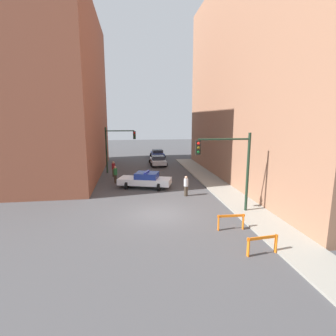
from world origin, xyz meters
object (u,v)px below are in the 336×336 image
barrier_mid (231,219)px  pedestrian_sidewalk (186,186)px  parked_car_mid (157,153)px  barrier_front (262,242)px  pedestrian_crossing (115,174)px  pedestrian_corner (114,169)px  traffic_light_far (116,143)px  police_car (145,180)px  parked_car_near (158,160)px  traffic_light_near (231,161)px

barrier_mid → pedestrian_sidewalk: bearing=99.5°
parked_car_mid → pedestrian_sidewalk: 21.03m
pedestrian_sidewalk → barrier_front: pedestrian_sidewalk is taller
pedestrian_crossing → pedestrian_corner: 2.91m
barrier_mid → pedestrian_crossing: bearing=120.3°
traffic_light_far → barrier_mid: size_ratio=3.25×
traffic_light_far → police_car: size_ratio=1.03×
barrier_front → pedestrian_sidewalk: bearing=99.1°
barrier_front → traffic_light_far: bearing=110.8°
parked_car_near → barrier_mid: 21.07m
traffic_light_far → pedestrian_sidewalk: 12.13m
pedestrian_sidewalk → pedestrian_crossing: bearing=54.3°
pedestrian_crossing → barrier_mid: (7.02, -12.00, -0.24)m
pedestrian_sidewalk → barrier_mid: pedestrian_sidewalk is taller
police_car → parked_car_near: bearing=6.0°
pedestrian_corner → pedestrian_crossing: bearing=45.9°
barrier_front → parked_car_mid: bearing=93.1°
traffic_light_near → traffic_light_far: (-8.03, 14.42, -0.13)m
traffic_light_near → traffic_light_far: traffic_light_near is taller
pedestrian_corner → barrier_front: bearing=62.8°
barrier_front → barrier_mid: (-0.41, 2.82, 0.00)m
barrier_front → barrier_mid: bearing=98.2°
traffic_light_near → barrier_mid: (-0.91, -2.61, -2.91)m
parked_car_mid → barrier_mid: size_ratio=2.69×
pedestrian_crossing → pedestrian_corner: same height
parked_car_near → pedestrian_crossing: 10.33m
traffic_light_near → police_car: 9.34m
parked_car_mid → pedestrian_corner: bearing=-115.1°
pedestrian_crossing → pedestrian_corner: bearing=-147.2°
pedestrian_crossing → barrier_mid: bearing=56.3°
pedestrian_corner → barrier_mid: 16.62m
police_car → barrier_front: 13.53m
traffic_light_far → pedestrian_sidewalk: traffic_light_far is taller
parked_car_mid → barrier_front: parked_car_mid is taller
pedestrian_sidewalk → barrier_front: 9.74m
parked_car_mid → pedestrian_crossing: pedestrian_crossing is taller
parked_car_near → barrier_mid: size_ratio=2.69×
parked_car_near → traffic_light_far: bearing=-143.1°
parked_car_near → parked_car_mid: 6.87m
traffic_light_near → parked_car_mid: size_ratio=1.21×
parked_car_near → pedestrian_sidewalk: 14.21m
traffic_light_far → pedestrian_sidewalk: bearing=-59.7°
traffic_light_far → police_car: traffic_light_far is taller
parked_car_mid → barrier_front: size_ratio=2.70×
barrier_mid → barrier_front: bearing=-81.8°
parked_car_near → pedestrian_crossing: size_ratio=2.60×
pedestrian_corner → police_car: bearing=71.0°
parked_car_near → pedestrian_corner: (-5.44, -6.09, 0.19)m
parked_car_mid → parked_car_near: bearing=-95.4°
pedestrian_corner → barrier_mid: bearing=65.4°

